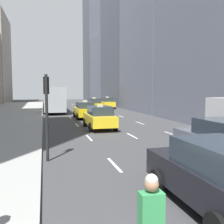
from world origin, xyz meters
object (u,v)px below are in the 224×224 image
Objects in this scene: taxi_lead at (85,110)px; taxi_fourth at (107,103)px; taxi_second at (100,117)px; taxi_third at (94,104)px; sedan_black_near at (216,175)px; city_bus at (53,98)px; traffic_light_pole at (47,103)px; sedan_silver_behind at (223,142)px.

taxi_lead is 14.67m from taxi_fourth.
taxi_second is 17.41m from taxi_third.
sedan_black_near is at bearing -90.00° from taxi_second.
taxi_second is 0.38× the size of city_bus.
taxi_lead is at bearing 90.00° from sedan_black_near.
traffic_light_pole reaches higher than taxi_lead.
traffic_light_pole is at bearing 161.06° from sedan_silver_behind.
taxi_third is at bearing 90.00° from sedan_silver_behind.
sedan_silver_behind is (0.00, -27.67, 0.03)m from taxi_third.
taxi_lead reaches higher than sedan_black_near.
city_bus is at bearing 101.62° from sedan_silver_behind.
taxi_third is at bearing 74.01° from taxi_lead.
taxi_third is at bearing 3.86° from city_bus.
taxi_second is at bearing 104.95° from sedan_silver_behind.
sedan_black_near is 4.41m from sedan_silver_behind.
taxi_second is 9.20m from traffic_light_pole.
traffic_light_pole is (-3.95, -8.17, 1.53)m from taxi_second.
taxi_third is 4.71m from taxi_fourth.
taxi_third is at bearing 75.09° from traffic_light_pole.
city_bus is at bearing 99.50° from taxi_second.
traffic_light_pole is at bearing -104.91° from taxi_third.
taxi_third is 31.20m from sedan_black_near.
sedan_silver_behind is at bearing -78.38° from city_bus.
taxi_fourth is at bearing 67.56° from taxi_lead.
taxi_fourth is (2.80, 3.79, 0.00)m from taxi_third.
taxi_third is at bearing 84.85° from sedan_black_near.
taxi_third is 26.28m from traffic_light_pole.
city_bus is at bearing 95.23° from sedan_black_near.
taxi_third is (2.80, 17.18, 0.00)m from taxi_second.
city_bus reaches higher than taxi_lead.
taxi_lead is 0.93× the size of sedan_silver_behind.
taxi_second is 17.06m from city_bus.
taxi_second is (0.00, -7.41, 0.00)m from taxi_lead.
sedan_black_near is at bearing -90.00° from taxi_lead.
taxi_fourth is (5.60, 20.97, 0.00)m from taxi_second.
city_bus reaches higher than taxi_fourth.
taxi_lead is 1.00× the size of taxi_third.
taxi_second is at bearing 64.20° from traffic_light_pole.
traffic_light_pole is at bearing -92.61° from city_bus.
taxi_lead is 10.17m from taxi_third.
taxi_second is at bearing -104.95° from taxi_fourth.
taxi_second is 1.00× the size of taxi_fourth.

